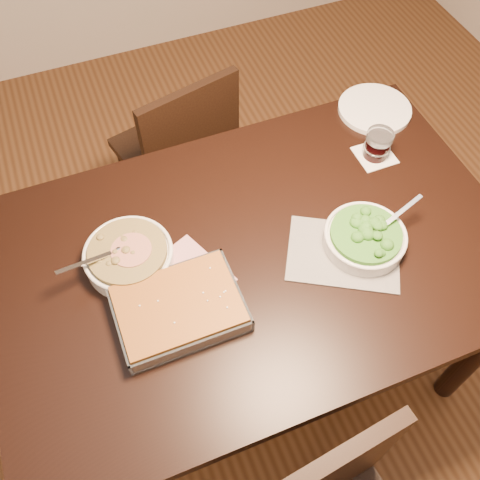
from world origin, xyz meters
The scene contains 11 objects.
ground centered at (0.00, 0.00, 0.00)m, with size 4.00×4.00×0.00m, color #4A2915.
table centered at (0.00, 0.00, 0.65)m, with size 1.40×0.90×0.75m.
magazine_a centered at (-0.24, -0.03, 0.75)m, with size 0.27×0.20×0.01m, color #A22E4E.
magazine_b centered at (0.21, -0.09, 0.75)m, with size 0.29×0.21×0.01m, color #2A2B33.
coaster centered at (0.47, 0.19, 0.75)m, with size 0.11×0.11×0.00m, color white.
stew_bowl centered at (-0.32, 0.09, 0.78)m, with size 0.25×0.23×0.09m.
broccoli_bowl centered at (0.28, -0.08, 0.78)m, with size 0.25×0.22×0.09m.
baking_dish centered at (-0.24, -0.10, 0.78)m, with size 0.31×0.22×0.06m.
wine_tumbler centered at (0.47, 0.19, 0.80)m, with size 0.08×0.08×0.09m.
dinner_plate centered at (0.57, 0.36, 0.76)m, with size 0.23×0.23×0.02m, color white.
chair_far centered at (-0.01, 0.71, 0.45)m, with size 0.46×0.46×0.81m.
Camera 1 is at (-0.32, -0.70, 1.94)m, focal length 40.00 mm.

